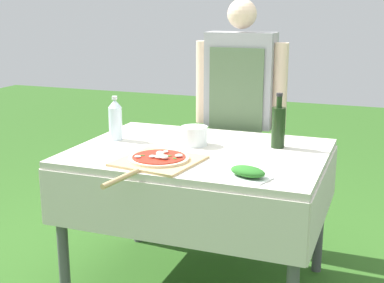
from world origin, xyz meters
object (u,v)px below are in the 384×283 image
object	(u,v)px
prep_table	(199,168)
oil_bottle	(278,126)
person_cook	(240,104)
pizza_on_peel	(157,160)
herb_container	(248,172)
mixing_tub	(194,136)
water_bottle	(115,119)

from	to	relation	value
prep_table	oil_bottle	distance (m)	0.47
person_cook	pizza_on_peel	world-z (taller)	person_cook
prep_table	herb_container	bearing A→B (deg)	-45.67
herb_container	person_cook	bearing A→B (deg)	107.67
herb_container	mixing_tub	size ratio (longest dim) A/B	1.55
person_cook	herb_container	size ratio (longest dim) A/B	6.96
oil_bottle	herb_container	bearing A→B (deg)	-91.54
herb_container	mixing_tub	bearing A→B (deg)	133.03
prep_table	person_cook	world-z (taller)	person_cook
person_cook	mixing_tub	world-z (taller)	person_cook
pizza_on_peel	water_bottle	bearing A→B (deg)	148.68
oil_bottle	pizza_on_peel	bearing A→B (deg)	-134.37
mixing_tub	prep_table	bearing A→B (deg)	-53.57
prep_table	herb_container	xyz separation A→B (m)	(0.35, -0.36, 0.12)
pizza_on_peel	herb_container	xyz separation A→B (m)	(0.46, -0.07, 0.01)
prep_table	person_cook	distance (m)	0.71
prep_table	person_cook	size ratio (longest dim) A/B	0.84
water_bottle	herb_container	world-z (taller)	water_bottle
person_cook	water_bottle	world-z (taller)	person_cook
prep_table	pizza_on_peel	bearing A→B (deg)	-109.68
person_cook	pizza_on_peel	distance (m)	0.98
person_cook	water_bottle	bearing A→B (deg)	50.22
prep_table	water_bottle	xyz separation A→B (m)	(-0.51, 0.04, 0.22)
prep_table	person_cook	bearing A→B (deg)	87.85
person_cook	oil_bottle	bearing A→B (deg)	126.02
pizza_on_peel	mixing_tub	xyz separation A→B (m)	(0.05, 0.37, 0.04)
person_cook	pizza_on_peel	size ratio (longest dim) A/B	2.46
prep_table	mixing_tub	bearing A→B (deg)	126.43
water_bottle	mixing_tub	size ratio (longest dim) A/B	1.70
water_bottle	pizza_on_peel	bearing A→B (deg)	-39.51
water_bottle	prep_table	bearing A→B (deg)	-4.28
mixing_tub	herb_container	bearing A→B (deg)	-46.97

